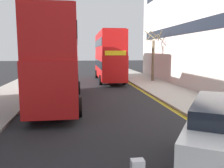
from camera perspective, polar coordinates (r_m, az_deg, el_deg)
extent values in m
cube|color=#ADA89E|center=(18.75, 16.22, -2.82)|extent=(4.00, 80.00, 0.14)
cube|color=#ADA89E|center=(17.91, -25.30, -3.76)|extent=(4.00, 80.00, 0.14)
cube|color=yellow|center=(16.16, 12.32, -4.61)|extent=(0.10, 56.00, 0.01)
cube|color=yellow|center=(16.10, 11.78, -4.63)|extent=(0.10, 56.00, 0.01)
cube|color=red|center=(15.85, -12.68, 1.52)|extent=(2.54, 10.81, 2.60)
cube|color=red|center=(15.79, -12.96, 10.75)|extent=(2.49, 10.59, 2.50)
cube|color=black|center=(15.82, -12.71, 2.59)|extent=(2.57, 10.38, 0.84)
cube|color=black|center=(15.79, -12.97, 11.12)|extent=(2.56, 10.16, 0.80)
cube|color=yellow|center=(21.13, -11.73, 7.29)|extent=(2.00, 0.07, 0.44)
cube|color=maroon|center=(15.91, -13.11, 15.43)|extent=(2.29, 9.73, 0.10)
cylinder|color=black|center=(19.44, -15.52, -1.07)|extent=(0.30, 1.04, 1.04)
cylinder|color=black|center=(19.29, -8.13, -0.93)|extent=(0.30, 1.04, 1.04)
cylinder|color=black|center=(12.94, -19.16, -5.63)|extent=(0.30, 1.04, 1.04)
cylinder|color=black|center=(12.71, -7.97, -5.50)|extent=(0.30, 1.04, 1.04)
cube|color=red|center=(27.69, -0.76, 4.34)|extent=(2.64, 10.83, 2.60)
cube|color=red|center=(27.65, -0.77, 9.62)|extent=(2.59, 10.61, 2.50)
cube|color=black|center=(27.67, -0.76, 4.96)|extent=(2.66, 10.40, 0.84)
cube|color=black|center=(27.66, -0.77, 9.83)|extent=(2.65, 10.18, 0.80)
cube|color=yellow|center=(22.30, 0.85, 7.47)|extent=(2.00, 0.09, 0.44)
cube|color=maroon|center=(27.72, -0.78, 12.31)|extent=(2.38, 9.75, 0.10)
cylinder|color=black|center=(24.69, 3.03, 1.05)|extent=(0.31, 1.04, 1.04)
cylinder|color=black|center=(24.36, -2.76, 0.96)|extent=(0.31, 1.04, 1.04)
cylinder|color=black|center=(31.26, 0.81, 2.49)|extent=(0.31, 1.04, 1.04)
cylinder|color=black|center=(31.00, -3.77, 2.43)|extent=(0.31, 1.04, 1.04)
cylinder|color=black|center=(8.80, 19.44, -13.23)|extent=(0.56, 0.69, 0.68)
cylinder|color=#6B6047|center=(40.54, 2.09, 6.48)|extent=(0.35, 0.35, 4.66)
cylinder|color=#6B6047|center=(40.55, 2.98, 10.37)|extent=(0.40, 1.27, 0.94)
cylinder|color=#6B6047|center=(41.19, 2.13, 10.34)|extent=(1.29, 0.38, 0.96)
cylinder|color=#6B6047|center=(40.92, 1.53, 10.28)|extent=(0.95, 0.80, 0.84)
cylinder|color=#6B6047|center=(40.25, 1.63, 10.23)|extent=(0.63, 0.86, 0.72)
cylinder|color=#6B6047|center=(40.12, 2.26, 10.24)|extent=(0.97, 0.18, 0.73)
cylinder|color=#6B6047|center=(27.22, 9.85, 5.56)|extent=(0.31, 0.31, 4.53)
cylinder|color=#6B6047|center=(27.45, 11.47, 11.32)|extent=(0.20, 1.48, 1.08)
cylinder|color=#6B6047|center=(27.72, 10.23, 10.98)|extent=(0.93, 0.65, 0.77)
cylinder|color=#6B6047|center=(27.45, 8.94, 11.11)|extent=(0.80, 0.94, 0.83)
cylinder|color=#6B6047|center=(26.59, 9.22, 11.55)|extent=(1.17, 1.20, 1.14)
cylinder|color=#6B6047|center=(26.61, 10.55, 11.42)|extent=(1.44, 0.20, 1.05)
cube|color=black|center=(22.89, 17.30, 12.69)|extent=(0.04, 24.64, 1.00)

